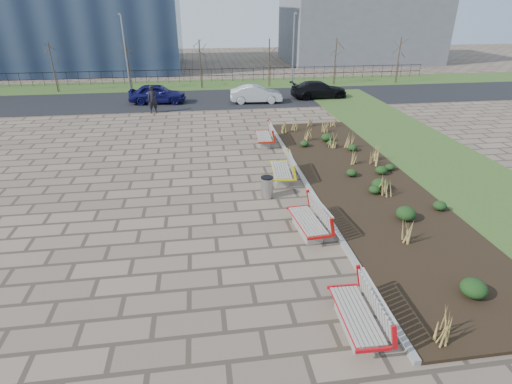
{
  "coord_description": "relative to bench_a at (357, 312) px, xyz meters",
  "views": [
    {
      "loc": [
        -0.26,
        -9.43,
        6.91
      ],
      "look_at": [
        1.5,
        3.0,
        0.9
      ],
      "focal_mm": 28.0,
      "sensor_mm": 36.0,
      "label": 1
    }
  ],
  "objects": [
    {
      "name": "lamp_west",
      "position": [
        -9.0,
        28.8,
        2.54
      ],
      "size": [
        0.24,
        0.6,
        6.0
      ],
      "primitive_type": null,
      "color": "gray",
      "rests_on": "grass_verge_far"
    },
    {
      "name": "tree_d",
      "position": [
        3.0,
        29.3,
        1.54
      ],
      "size": [
        1.4,
        1.4,
        4.0
      ],
      "primitive_type": null,
      "color": "#4C3D2D",
      "rests_on": "grass_verge_far"
    },
    {
      "name": "lamp_east",
      "position": [
        5.0,
        28.8,
        2.54
      ],
      "size": [
        0.24,
        0.6,
        6.0
      ],
      "primitive_type": null,
      "color": "gray",
      "rests_on": "grass_verge_far"
    },
    {
      "name": "bench_d",
      "position": [
        0.0,
        13.5,
        0.0
      ],
      "size": [
        1.0,
        2.14,
        1.0
      ],
      "primitive_type": null,
      "rotation": [
        0.0,
        0.0,
        -0.05
      ],
      "color": "#AE1D0B",
      "rests_on": "ground"
    },
    {
      "name": "building_grey",
      "position": [
        17.0,
        44.8,
        4.5
      ],
      "size": [
        18.0,
        12.0,
        10.0
      ],
      "primitive_type": "cube",
      "color": "slate",
      "rests_on": "ground"
    },
    {
      "name": "car_silver",
      "position": [
        0.97,
        23.14,
        0.15
      ],
      "size": [
        3.92,
        1.57,
        1.27
      ],
      "primitive_type": "imported",
      "rotation": [
        0.0,
        0.0,
        1.51
      ],
      "color": "silver",
      "rests_on": "road"
    },
    {
      "name": "grass_verge_near",
      "position": [
        8.0,
        7.8,
        -0.48
      ],
      "size": [
        5.0,
        38.0,
        0.04
      ],
      "primitive_type": "cube",
      "color": "#33511E",
      "rests_on": "ground"
    },
    {
      "name": "tree_f",
      "position": [
        15.0,
        29.3,
        1.54
      ],
      "size": [
        1.4,
        1.4,
        4.0
      ],
      "primitive_type": null,
      "color": "#4C3D2D",
      "rests_on": "grass_verge_far"
    },
    {
      "name": "car_blue",
      "position": [
        -6.33,
        24.0,
        0.22
      ],
      "size": [
        4.23,
        1.94,
        1.41
      ],
      "primitive_type": "imported",
      "rotation": [
        0.0,
        0.0,
        1.5
      ],
      "color": "#11114B",
      "rests_on": "road"
    },
    {
      "name": "planting_bed",
      "position": [
        3.25,
        7.8,
        -0.45
      ],
      "size": [
        4.5,
        18.0,
        0.1
      ],
      "primitive_type": "cube",
      "color": "black",
      "rests_on": "ground"
    },
    {
      "name": "bench_b",
      "position": [
        0.0,
        4.37,
        0.0
      ],
      "size": [
        1.09,
        2.18,
        1.0
      ],
      "primitive_type": null,
      "rotation": [
        0.0,
        0.0,
        0.09
      ],
      "color": "red",
      "rests_on": "ground"
    },
    {
      "name": "railing_fence",
      "position": [
        -3.0,
        32.3,
        0.14
      ],
      "size": [
        44.0,
        0.1,
        1.2
      ],
      "primitive_type": null,
      "color": "black",
      "rests_on": "grass_verge_far"
    },
    {
      "name": "tree_a",
      "position": [
        -15.0,
        29.3,
        1.54
      ],
      "size": [
        1.4,
        1.4,
        4.0
      ],
      "primitive_type": null,
      "color": "#4C3D2D",
      "rests_on": "grass_verge_far"
    },
    {
      "name": "tree_e",
      "position": [
        9.0,
        29.3,
        1.54
      ],
      "size": [
        1.4,
        1.4,
        4.0
      ],
      "primitive_type": null,
      "color": "#4C3D2D",
      "rests_on": "grass_verge_far"
    },
    {
      "name": "litter_bin",
      "position": [
        -0.88,
        7.15,
        -0.08
      ],
      "size": [
        0.46,
        0.46,
        0.84
      ],
      "primitive_type": "cylinder",
      "color": "#B2B2B7",
      "rests_on": "ground"
    },
    {
      "name": "bench_c",
      "position": [
        0.0,
        8.76,
        0.0
      ],
      "size": [
        1.08,
        2.17,
        1.0
      ],
      "primitive_type": null,
      "rotation": [
        0.0,
        0.0,
        -0.09
      ],
      "color": "yellow",
      "rests_on": "ground"
    },
    {
      "name": "grass_verge_far",
      "position": [
        -3.0,
        30.8,
        -0.48
      ],
      "size": [
        80.0,
        5.0,
        0.04
      ],
      "primitive_type": "cube",
      "color": "#33511E",
      "rests_on": "ground"
    },
    {
      "name": "car_black",
      "position": [
        6.08,
        24.06,
        0.16
      ],
      "size": [
        4.54,
        2.08,
        1.29
      ],
      "primitive_type": "imported",
      "rotation": [
        0.0,
        0.0,
        1.63
      ],
      "color": "black",
      "rests_on": "road"
    },
    {
      "name": "road",
      "position": [
        -3.0,
        24.8,
        -0.49
      ],
      "size": [
        80.0,
        7.0,
        0.02
      ],
      "primitive_type": "cube",
      "color": "black",
      "rests_on": "ground"
    },
    {
      "name": "ground",
      "position": [
        -3.0,
        2.8,
        -0.5
      ],
      "size": [
        120.0,
        120.0,
        0.0
      ],
      "primitive_type": "plane",
      "color": "#786552",
      "rests_on": "ground"
    },
    {
      "name": "pedestrian",
      "position": [
        -6.39,
        21.1,
        0.43
      ],
      "size": [
        0.76,
        0.58,
        1.85
      ],
      "primitive_type": "imported",
      "rotation": [
        0.0,
        0.0,
        0.22
      ],
      "color": "black",
      "rests_on": "ground"
    },
    {
      "name": "tree_b",
      "position": [
        -9.0,
        29.3,
        1.54
      ],
      "size": [
        1.4,
        1.4,
        4.0
      ],
      "primitive_type": null,
      "color": "#4C3D2D",
      "rests_on": "grass_verge_far"
    },
    {
      "name": "bench_a",
      "position": [
        0.0,
        0.0,
        0.0
      ],
      "size": [
        0.94,
        2.12,
        1.0
      ],
      "primitive_type": null,
      "rotation": [
        0.0,
        0.0,
        -0.02
      ],
      "color": "red",
      "rests_on": "ground"
    },
    {
      "name": "planting_curb",
      "position": [
        0.92,
        7.8,
        -0.42
      ],
      "size": [
        0.16,
        18.0,
        0.15
      ],
      "primitive_type": "cube",
      "color": "gray",
      "rests_on": "ground"
    },
    {
      "name": "tree_c",
      "position": [
        -3.0,
        29.3,
        1.54
      ],
      "size": [
        1.4,
        1.4,
        4.0
      ],
      "primitive_type": null,
      "color": "#4C3D2D",
      "rests_on": "grass_verge_far"
    }
  ]
}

